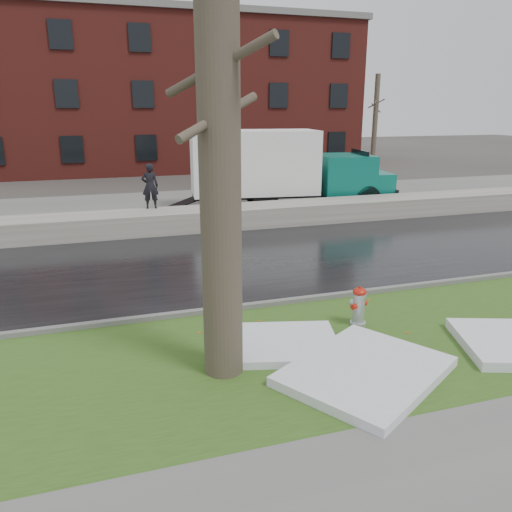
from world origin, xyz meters
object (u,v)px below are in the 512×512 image
object	(u,v)px
fire_hydrant	(359,304)
worker	(150,186)
tree	(219,123)
box_truck	(279,168)

from	to	relation	value
fire_hydrant	worker	world-z (taller)	worker
fire_hydrant	tree	xyz separation A→B (m)	(-2.99, -0.94, 3.52)
box_truck	worker	xyz separation A→B (m)	(-5.62, -2.14, -0.21)
fire_hydrant	tree	bearing A→B (deg)	177.14
fire_hydrant	box_truck	xyz separation A→B (m)	(2.66, 11.92, 1.29)
fire_hydrant	box_truck	distance (m)	12.28
tree	fire_hydrant	bearing A→B (deg)	17.47
box_truck	fire_hydrant	bearing A→B (deg)	-95.04
box_truck	worker	bearing A→B (deg)	-151.60
tree	box_truck	distance (m)	14.22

